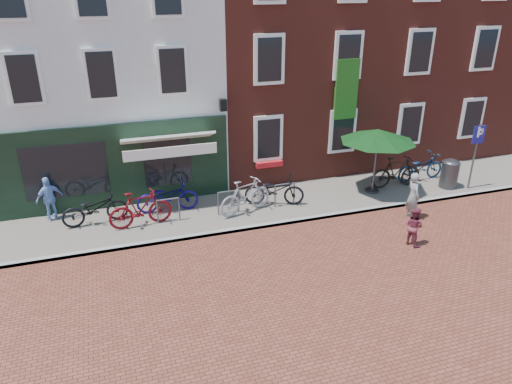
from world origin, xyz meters
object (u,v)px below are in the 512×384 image
object	(u,v)px
cafe_person	(50,198)
woman	(413,196)
bicycle_0	(95,208)
bicycle_5	(396,172)
bicycle_3	(245,196)
bicycle_2	(167,197)
bicycle_6	(420,167)
parasol	(378,133)
litter_bin	(450,172)
bicycle_4	(274,190)
boy	(414,226)
bicycle_1	(140,209)
parking_sign	(476,146)

from	to	relation	value
cafe_person	woman	bearing A→B (deg)	137.25
bicycle_0	bicycle_5	bearing A→B (deg)	-98.96
woman	bicycle_5	world-z (taller)	woman
cafe_person	bicycle_3	distance (m)	6.34
woman	cafe_person	world-z (taller)	woman
woman	bicycle_2	distance (m)	8.13
bicycle_2	bicycle_6	xyz separation A→B (m)	(9.74, -0.27, 0.00)
parasol	bicycle_6	bearing A→B (deg)	10.12
woman	bicycle_6	size ratio (longest dim) A/B	0.78
litter_bin	woman	bearing A→B (deg)	-149.54
bicycle_2	litter_bin	bearing A→B (deg)	-93.18
woman	bicycle_0	world-z (taller)	woman
bicycle_4	bicycle_5	world-z (taller)	bicycle_5
boy	bicycle_5	size ratio (longest dim) A/B	0.61
bicycle_4	bicycle_3	bearing A→B (deg)	123.63
woman	bicycle_6	world-z (taller)	woman
bicycle_0	cafe_person	bearing A→B (deg)	52.86
bicycle_6	bicycle_2	bearing A→B (deg)	84.03
boy	bicycle_1	bearing A→B (deg)	46.84
parking_sign	cafe_person	distance (m)	14.92
bicycle_1	bicycle_5	xyz separation A→B (m)	(9.43, 0.23, 0.00)
bicycle_0	bicycle_3	bearing A→B (deg)	-105.35
litter_bin	parking_sign	bearing A→B (deg)	-26.62
boy	cafe_person	bearing A→B (deg)	46.16
bicycle_0	bicycle_2	bearing A→B (deg)	-92.45
parasol	bicycle_4	world-z (taller)	parasol
woman	boy	distance (m)	1.79
boy	bicycle_1	size ratio (longest dim) A/B	0.61
bicycle_0	parking_sign	bearing A→B (deg)	-102.71
parasol	bicycle_5	bearing A→B (deg)	6.85
bicycle_4	bicycle_5	xyz separation A→B (m)	(4.87, 0.04, 0.06)
parasol	bicycle_6	size ratio (longest dim) A/B	1.31
litter_bin	bicycle_3	size ratio (longest dim) A/B	0.59
parking_sign	bicycle_6	distance (m)	2.14
woman	bicycle_1	distance (m)	8.83
bicycle_2	bicycle_6	bearing A→B (deg)	-88.23
parking_sign	bicycle_2	bearing A→B (deg)	172.11
boy	bicycle_0	bearing A→B (deg)	46.94
parasol	bicycle_5	size ratio (longest dim) A/B	1.35
litter_bin	parking_sign	world-z (taller)	parking_sign
woman	boy	xyz separation A→B (m)	(-0.97, -1.49, -0.20)
cafe_person	bicycle_4	bearing A→B (deg)	144.56
woman	bicycle_1	world-z (taller)	woman
bicycle_1	bicycle_4	bearing A→B (deg)	-93.86
parking_sign	parasol	world-z (taller)	same
cafe_person	parasol	bearing A→B (deg)	147.33
parasol	bicycle_0	size ratio (longest dim) A/B	1.31
parasol	bicycle_4	distance (m)	4.20
boy	bicycle_5	distance (m)	4.14
parking_sign	boy	bearing A→B (deg)	-147.78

